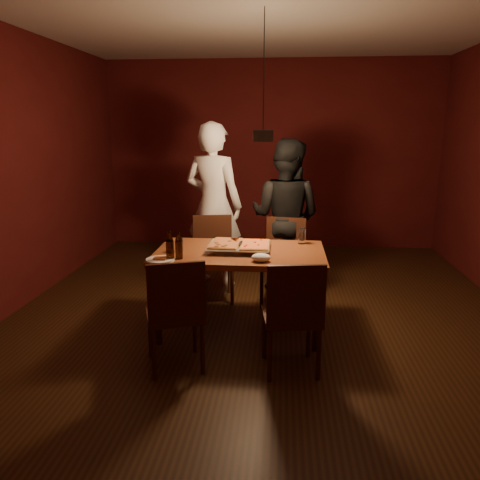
# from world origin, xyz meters

# --- Properties ---
(room_shell) EXTENTS (6.00, 6.00, 6.00)m
(room_shell) POSITION_xyz_m (0.00, 0.00, 1.40)
(room_shell) COLOR #361F0E
(room_shell) RESTS_ON ground
(dining_table) EXTENTS (1.50, 0.90, 0.75)m
(dining_table) POSITION_xyz_m (-0.19, -0.21, 0.68)
(dining_table) COLOR brown
(dining_table) RESTS_ON floor
(chair_far_left) EXTENTS (0.49, 0.49, 0.49)m
(chair_far_left) POSITION_xyz_m (-0.55, 0.61, 0.54)
(chair_far_left) COLOR #38190F
(chair_far_left) RESTS_ON floor
(chair_far_right) EXTENTS (0.48, 0.48, 0.49)m
(chair_far_right) POSITION_xyz_m (0.21, 0.54, 0.54)
(chair_far_right) COLOR #38190F
(chair_far_right) RESTS_ON floor
(chair_near_left) EXTENTS (0.54, 0.54, 0.49)m
(chair_near_left) POSITION_xyz_m (-0.59, -1.01, 0.54)
(chair_near_left) COLOR #38190F
(chair_near_left) RESTS_ON floor
(chair_near_right) EXTENTS (0.48, 0.48, 0.49)m
(chair_near_right) POSITION_xyz_m (0.28, -0.98, 0.54)
(chair_near_right) COLOR #38190F
(chair_near_right) RESTS_ON floor
(pizza_tray) EXTENTS (0.58, 0.49, 0.05)m
(pizza_tray) POSITION_xyz_m (-0.19, -0.18, 0.77)
(pizza_tray) COLOR silver
(pizza_tray) RESTS_ON dining_table
(pizza_meat) EXTENTS (0.28, 0.43, 0.02)m
(pizza_meat) POSITION_xyz_m (-0.32, -0.16, 0.81)
(pizza_meat) COLOR maroon
(pizza_meat) RESTS_ON pizza_tray
(pizza_cheese) EXTENTS (0.25, 0.40, 0.02)m
(pizza_cheese) POSITION_xyz_m (-0.05, -0.19, 0.81)
(pizza_cheese) COLOR gold
(pizza_cheese) RESTS_ON pizza_tray
(spatula) EXTENTS (0.21, 0.25, 0.04)m
(spatula) POSITION_xyz_m (-0.18, -0.16, 0.81)
(spatula) COLOR silver
(spatula) RESTS_ON pizza_tray
(beer_bottle_a) EXTENTS (0.07, 0.07, 0.25)m
(beer_bottle_a) POSITION_xyz_m (-0.74, -0.54, 0.87)
(beer_bottle_a) COLOR black
(beer_bottle_a) RESTS_ON dining_table
(beer_bottle_b) EXTENTS (0.06, 0.06, 0.23)m
(beer_bottle_b) POSITION_xyz_m (-0.67, -0.51, 0.87)
(beer_bottle_b) COLOR black
(beer_bottle_b) RESTS_ON dining_table
(water_glass_left) EXTENTS (0.07, 0.07, 0.12)m
(water_glass_left) POSITION_xyz_m (-0.72, -0.27, 0.81)
(water_glass_left) COLOR silver
(water_glass_left) RESTS_ON dining_table
(water_glass_right) EXTENTS (0.07, 0.07, 0.15)m
(water_glass_right) POSITION_xyz_m (0.37, 0.11, 0.83)
(water_glass_right) COLOR silver
(water_glass_right) RESTS_ON dining_table
(plate_slice) EXTENTS (0.24, 0.24, 0.03)m
(plate_slice) POSITION_xyz_m (-0.81, -0.58, 0.76)
(plate_slice) COLOR white
(plate_slice) RESTS_ON dining_table
(napkin) EXTENTS (0.16, 0.12, 0.07)m
(napkin) POSITION_xyz_m (0.02, -0.53, 0.78)
(napkin) COLOR white
(napkin) RESTS_ON dining_table
(diner_white) EXTENTS (0.79, 0.64, 1.89)m
(diner_white) POSITION_xyz_m (-0.61, 1.06, 0.94)
(diner_white) COLOR white
(diner_white) RESTS_ON floor
(diner_dark) EXTENTS (1.01, 0.91, 1.71)m
(diner_dark) POSITION_xyz_m (0.22, 0.91, 0.85)
(diner_dark) COLOR black
(diner_dark) RESTS_ON floor
(pendant_lamp) EXTENTS (0.18, 0.18, 1.10)m
(pendant_lamp) POSITION_xyz_m (0.00, 0.00, 1.76)
(pendant_lamp) COLOR black
(pendant_lamp) RESTS_ON ceiling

